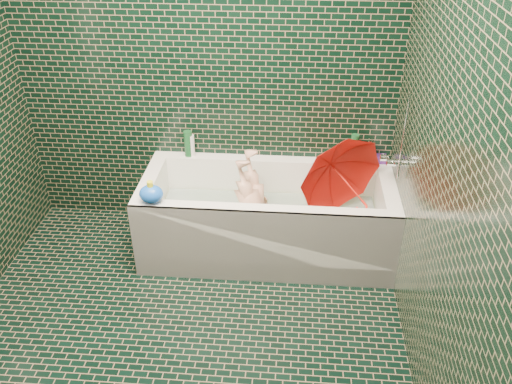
# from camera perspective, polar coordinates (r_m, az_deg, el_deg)

# --- Properties ---
(floor) EXTENTS (2.80, 2.80, 0.00)m
(floor) POSITION_cam_1_polar(r_m,az_deg,el_deg) (3.22, -8.44, -16.52)
(floor) COLOR black
(floor) RESTS_ON ground
(wall_back) EXTENTS (2.80, 0.00, 2.80)m
(wall_back) POSITION_cam_1_polar(r_m,az_deg,el_deg) (3.71, -5.42, 13.76)
(wall_back) COLOR black
(wall_back) RESTS_ON floor
(wall_right) EXTENTS (0.00, 2.80, 2.80)m
(wall_right) POSITION_cam_1_polar(r_m,az_deg,el_deg) (2.46, 20.07, 2.16)
(wall_right) COLOR black
(wall_right) RESTS_ON floor
(bathtub) EXTENTS (1.70, 0.75, 0.55)m
(bathtub) POSITION_cam_1_polar(r_m,az_deg,el_deg) (3.77, 1.17, -3.45)
(bathtub) COLOR white
(bathtub) RESTS_ON floor
(bath_mat) EXTENTS (1.35, 0.47, 0.01)m
(bath_mat) POSITION_cam_1_polar(r_m,az_deg,el_deg) (3.82, 1.18, -3.98)
(bath_mat) COLOR #4BBF26
(bath_mat) RESTS_ON bathtub
(water) EXTENTS (1.48, 0.53, 0.00)m
(water) POSITION_cam_1_polar(r_m,az_deg,el_deg) (3.74, 1.20, -2.19)
(water) COLOR silver
(water) RESTS_ON bathtub
(faucet) EXTENTS (0.18, 0.19, 0.55)m
(faucet) POSITION_cam_1_polar(r_m,az_deg,el_deg) (3.54, 14.57, 3.57)
(faucet) COLOR silver
(faucet) RESTS_ON wall_right
(child) EXTENTS (0.95, 0.59, 0.35)m
(child) POSITION_cam_1_polar(r_m,az_deg,el_deg) (3.70, -0.06, -2.36)
(child) COLOR tan
(child) RESTS_ON bathtub
(umbrella) EXTENTS (0.89, 0.87, 0.78)m
(umbrella) POSITION_cam_1_polar(r_m,az_deg,el_deg) (3.56, 9.66, 0.81)
(umbrella) COLOR red
(umbrella) RESTS_ON bathtub
(soap_bottle_a) EXTENTS (0.11, 0.11, 0.26)m
(soap_bottle_a) POSITION_cam_1_polar(r_m,az_deg,el_deg) (3.93, 13.29, 2.96)
(soap_bottle_a) COLOR white
(soap_bottle_a) RESTS_ON bathtub
(soap_bottle_b) EXTENTS (0.10, 0.10, 0.21)m
(soap_bottle_b) POSITION_cam_1_polar(r_m,az_deg,el_deg) (3.91, 12.96, 2.84)
(soap_bottle_b) COLOR #4A1F76
(soap_bottle_b) RESTS_ON bathtub
(soap_bottle_c) EXTENTS (0.16, 0.16, 0.17)m
(soap_bottle_c) POSITION_cam_1_polar(r_m,az_deg,el_deg) (3.91, 11.76, 3.05)
(soap_bottle_c) COLOR #154C24
(soap_bottle_c) RESTS_ON bathtub
(bottle_right_tall) EXTENTS (0.07, 0.07, 0.22)m
(bottle_right_tall) POSITION_cam_1_polar(r_m,az_deg,el_deg) (3.84, 10.28, 4.46)
(bottle_right_tall) COLOR #154C24
(bottle_right_tall) RESTS_ON bathtub
(bottle_right_pump) EXTENTS (0.06, 0.06, 0.19)m
(bottle_right_pump) POSITION_cam_1_polar(r_m,az_deg,el_deg) (3.84, 11.87, 4.08)
(bottle_right_pump) COLOR silver
(bottle_right_pump) RESTS_ON bathtub
(bottle_left_tall) EXTENTS (0.07, 0.07, 0.19)m
(bottle_left_tall) POSITION_cam_1_polar(r_m,az_deg,el_deg) (3.91, -7.13, 5.08)
(bottle_left_tall) COLOR #154C24
(bottle_left_tall) RESTS_ON bathtub
(bottle_left_short) EXTENTS (0.06, 0.06, 0.16)m
(bottle_left_short) POSITION_cam_1_polar(r_m,az_deg,el_deg) (3.92, -6.86, 4.89)
(bottle_left_short) COLOR white
(bottle_left_short) RESTS_ON bathtub
(rubber_duck) EXTENTS (0.11, 0.09, 0.09)m
(rubber_duck) POSITION_cam_1_polar(r_m,az_deg,el_deg) (3.87, 10.55, 3.54)
(rubber_duck) COLOR yellow
(rubber_duck) RESTS_ON bathtub
(bath_toy) EXTENTS (0.18, 0.16, 0.15)m
(bath_toy) POSITION_cam_1_polar(r_m,az_deg,el_deg) (3.41, -10.98, -0.18)
(bath_toy) COLOR blue
(bath_toy) RESTS_ON bathtub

